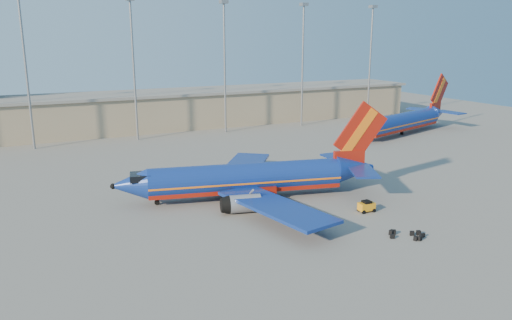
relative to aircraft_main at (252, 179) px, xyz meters
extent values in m
plane|color=slate|center=(0.12, -0.26, -2.70)|extent=(220.00, 220.00, 0.00)
cube|color=gray|center=(10.12, 57.74, 1.30)|extent=(120.00, 15.00, 8.00)
cube|color=slate|center=(10.12, 57.74, 5.50)|extent=(122.00, 16.00, 0.60)
cylinder|color=gray|center=(-24.88, 45.74, 11.30)|extent=(0.44, 0.44, 28.00)
cylinder|color=gray|center=(-4.88, 45.74, 11.30)|extent=(0.44, 0.44, 28.00)
cylinder|color=gray|center=(15.12, 45.74, 11.30)|extent=(0.44, 0.44, 28.00)
cube|color=gray|center=(15.12, 45.74, 25.60)|extent=(1.60, 1.60, 0.70)
cylinder|color=gray|center=(35.12, 45.74, 11.30)|extent=(0.44, 0.44, 28.00)
cube|color=gray|center=(35.12, 45.74, 25.60)|extent=(1.60, 1.60, 0.70)
cylinder|color=gray|center=(55.12, 45.74, 11.30)|extent=(0.44, 0.44, 28.00)
cube|color=gray|center=(55.12, 45.74, 25.60)|extent=(1.60, 1.60, 0.70)
cylinder|color=navy|center=(-0.87, 0.20, 0.17)|extent=(25.73, 9.48, 3.93)
cube|color=#9E190C|center=(-0.87, 0.20, -0.84)|extent=(25.57, 8.75, 1.38)
cube|color=orange|center=(-0.87, 0.20, -0.09)|extent=(25.74, 9.52, 0.23)
cone|color=navy|center=(-15.48, 3.51, 0.17)|extent=(5.22, 4.82, 3.93)
cube|color=black|center=(-14.13, 3.21, 1.18)|extent=(3.10, 3.26, 0.85)
cone|color=navy|center=(14.25, -3.24, 0.54)|extent=(6.26, 5.06, 3.93)
cube|color=#9E190C|center=(13.42, -3.05, 1.98)|extent=(4.48, 1.56, 2.34)
cube|color=#9E190C|center=(14.87, -3.38, 5.69)|extent=(7.68, 2.06, 8.48)
cube|color=orange|center=(14.67, -3.33, 5.69)|extent=(5.16, 1.58, 6.65)
cube|color=navy|center=(14.64, 0.38, 1.13)|extent=(3.28, 6.84, 0.23)
cube|color=navy|center=(13.04, -6.66, 1.13)|extent=(5.74, 7.51, 0.23)
cube|color=navy|center=(2.75, 8.96, -0.79)|extent=(14.11, 16.37, 0.37)
cube|color=navy|center=(-1.39, -9.27, -0.79)|extent=(8.41, 17.18, 0.37)
cube|color=#9E190C|center=(-0.35, 0.08, -1.26)|extent=(7.13, 5.45, 1.06)
cylinder|color=gray|center=(-0.89, 5.87, -1.48)|extent=(4.22, 3.02, 2.23)
cylinder|color=gray|center=(-3.34, -4.91, -1.48)|extent=(4.22, 3.02, 2.23)
cylinder|color=gray|center=(-12.27, 2.78, -2.11)|extent=(0.31, 0.31, 1.17)
cylinder|color=black|center=(-12.27, 2.78, -2.36)|extent=(0.72, 0.41, 0.68)
cylinder|color=black|center=(1.29, 2.54, -2.25)|extent=(1.00, 0.77, 0.89)
cylinder|color=black|center=(0.07, -2.85, -2.25)|extent=(1.00, 0.77, 0.89)
cylinder|color=navy|center=(49.07, 25.86, 0.16)|extent=(25.38, 11.48, 3.91)
cube|color=#9E190C|center=(49.07, 25.86, -0.85)|extent=(25.15, 10.77, 1.38)
cube|color=orange|center=(49.07, 25.86, -0.11)|extent=(25.39, 11.52, 0.23)
cone|color=navy|center=(34.86, 21.31, 0.16)|extent=(5.43, 5.08, 3.91)
cube|color=black|center=(36.17, 21.73, 1.16)|extent=(3.26, 3.39, 0.85)
cone|color=navy|center=(63.78, 30.58, 0.53)|extent=(6.43, 5.41, 3.91)
cube|color=#9E190C|center=(62.97, 30.32, 1.96)|extent=(4.41, 1.91, 2.33)
cube|color=#9E190C|center=(64.38, 30.77, 5.66)|extent=(7.50, 2.69, 8.44)
cube|color=orange|center=(64.18, 30.71, 5.66)|extent=(5.06, 2.00, 6.62)
cube|color=navy|center=(62.28, 33.87, 1.11)|extent=(6.12, 7.45, 0.23)
cube|color=navy|center=(64.47, 27.02, 1.11)|extent=(3.84, 7.06, 0.23)
cylinder|color=black|center=(49.07, 25.86, -2.22)|extent=(0.93, 0.93, 0.95)
cube|color=orange|center=(10.35, -11.15, -1.99)|extent=(2.03, 1.21, 0.94)
cube|color=black|center=(10.35, -11.15, -1.42)|extent=(0.99, 1.08, 0.33)
cylinder|color=black|center=(9.61, -10.59, -2.45)|extent=(0.50, 0.19, 0.49)
cylinder|color=black|center=(9.57, -11.63, -2.45)|extent=(0.50, 0.19, 0.49)
cylinder|color=black|center=(11.12, -10.66, -2.45)|extent=(0.50, 0.19, 0.49)
cylinder|color=black|center=(11.08, -11.70, -2.45)|extent=(0.50, 0.19, 0.49)
cube|color=black|center=(9.50, -20.62, -2.47)|extent=(0.61, 0.54, 0.45)
cube|color=black|center=(9.85, -20.88, -2.44)|extent=(0.52, 0.40, 0.52)
cube|color=black|center=(10.67, -20.31, -2.47)|extent=(0.65, 0.28, 0.45)
cube|color=black|center=(7.60, -19.11, -2.49)|extent=(0.56, 0.50, 0.42)
cube|color=black|center=(10.09, -19.41, -2.45)|extent=(0.54, 0.47, 0.50)
cube|color=black|center=(10.84, -19.60, -2.45)|extent=(0.56, 0.52, 0.50)
cube|color=black|center=(8.19, -18.28, -2.42)|extent=(0.61, 0.55, 0.55)
cube|color=black|center=(8.50, -18.27, -2.44)|extent=(0.59, 0.57, 0.51)
camera|label=1|loc=(-27.46, -57.68, 18.42)|focal=35.00mm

